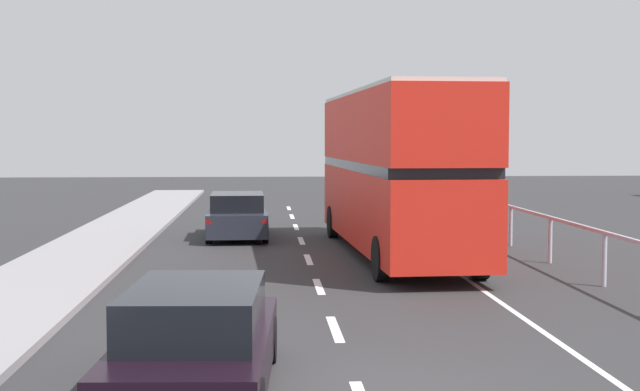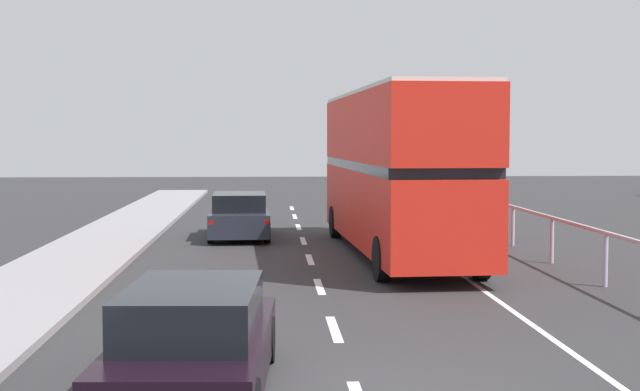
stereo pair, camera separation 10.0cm
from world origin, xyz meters
name	(u,v)px [view 2 (the right image)]	position (x,y,z in m)	size (l,w,h in m)	color
lane_paint_markings	(409,279)	(2.06, 8.48, 0.00)	(3.50, 46.00, 0.01)	silver
bridge_side_railing	(577,233)	(6.04, 9.00, 0.95)	(0.10, 42.00, 1.18)	#B0AFBE
double_decker_bus_red	(396,168)	(2.34, 12.44, 2.35)	(2.92, 11.59, 4.38)	red
hatchback_car_near	(195,343)	(-1.98, -0.14, 0.66)	(2.00, 4.64, 1.39)	black
sedan_car_ahead	(240,216)	(-1.97, 16.85, 0.68)	(1.94, 4.47, 1.42)	#232732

